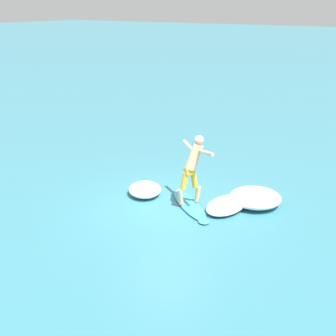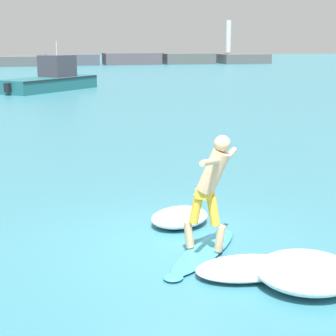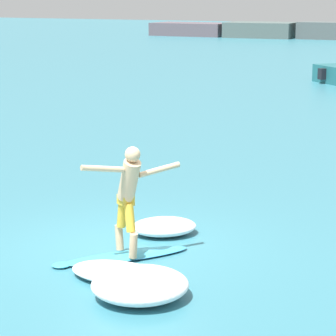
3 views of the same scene
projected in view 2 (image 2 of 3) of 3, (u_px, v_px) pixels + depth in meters
ground_plane at (175, 245)px, 9.20m from camera, size 200.00×200.00×0.00m
rock_jetty_breakwater at (26, 60)px, 67.13m from camera, size 58.50×4.90×5.48m
surfboard at (203, 252)px, 8.81m from camera, size 1.82×2.06×0.21m
surfer at (212, 183)px, 8.55m from camera, size 1.06×1.47×1.84m
fishing_boat_near_jetty at (53, 79)px, 36.05m from camera, size 6.70×6.93×3.11m
wave_foam_at_tail at (247, 268)px, 8.03m from camera, size 1.52×0.90×0.21m
wave_foam_at_nose at (180, 217)px, 10.17m from camera, size 1.49×1.45×0.29m
wave_foam_beside at (307, 272)px, 7.67m from camera, size 1.93×1.92×0.40m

